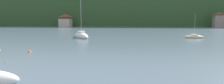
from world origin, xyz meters
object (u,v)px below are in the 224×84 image
Objects in this scene: shore_building_westcentral at (219,20)px; sailboat_far_5 at (194,37)px; mooring_buoy_near at (30,52)px; shore_building_west at (65,20)px; sailboat_far_0 at (81,36)px.

sailboat_far_5 is (-30.04, -50.50, -3.52)m from shore_building_westcentral.
sailboat_far_5 is at bearing 33.67° from mooring_buoy_near.
shore_building_west is 1.11× the size of sailboat_far_5.
shore_building_westcentral is at bearing 49.07° from mooring_buoy_near.
shore_building_westcentral is at bearing -81.65° from sailboat_far_0.
sailboat_far_5 is (51.86, -51.80, -3.32)m from shore_building_west.
shore_building_westcentral is (81.90, -1.30, 0.19)m from shore_building_west.
shore_building_westcentral is 95.59m from mooring_buoy_near.
mooring_buoy_near is (-3.16, -20.18, -0.50)m from sailboat_far_0.
shore_building_westcentral is at bearing -0.91° from shore_building_west.
mooring_buoy_near is at bearing 138.25° from sailboat_far_0.
sailboat_far_5 reaches higher than mooring_buoy_near.
shore_building_westcentral is 1.18× the size of sailboat_far_5.
sailboat_far_5 is (29.36, 1.49, -0.21)m from sailboat_far_0.
sailboat_far_5 is at bearing -44.97° from shore_building_west.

